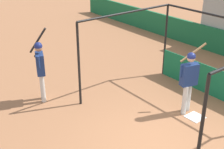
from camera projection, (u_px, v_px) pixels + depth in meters
ground_plane at (160, 143)px, 7.47m from camera, size 60.00×60.00×0.00m
batting_cage at (203, 69)px, 8.80m from camera, size 4.20×3.53×2.48m
home_plate at (195, 117)px, 8.49m from camera, size 0.44×0.44×0.02m
player_batter at (189, 77)px, 8.30m from camera, size 0.55×0.93×1.90m
player_waiting at (40, 66)px, 8.91m from camera, size 0.83×0.56×2.15m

